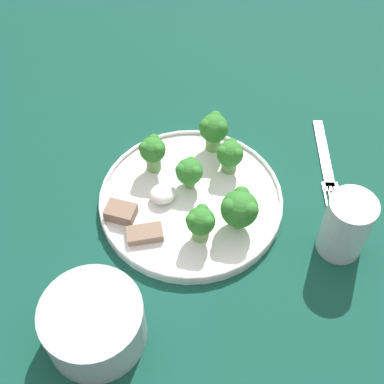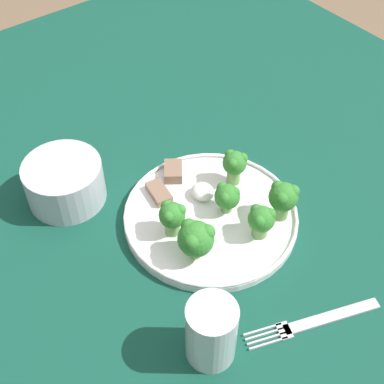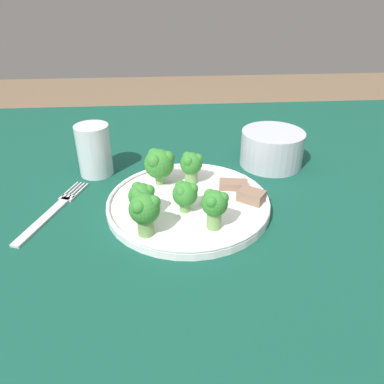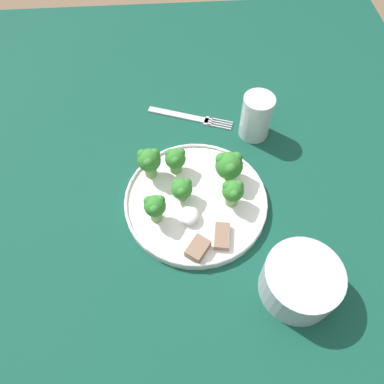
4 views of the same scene
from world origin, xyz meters
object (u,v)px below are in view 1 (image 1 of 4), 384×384
fork (326,165)px  drinking_glass (345,228)px  dinner_plate (191,200)px  cream_bowl (94,324)px

fork → drinking_glass: bearing=68.4°
dinner_plate → cream_bowl: cream_bowl is taller
dinner_plate → fork: (-0.22, 0.00, -0.01)m
dinner_plate → drinking_glass: (-0.17, 0.14, 0.03)m
fork → drinking_glass: size_ratio=1.91×
fork → dinner_plate: bearing=-0.7°
fork → cream_bowl: size_ratio=1.51×
dinner_plate → fork: size_ratio=1.43×
cream_bowl → drinking_glass: size_ratio=1.26×
drinking_glass → fork: bearing=-111.6°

